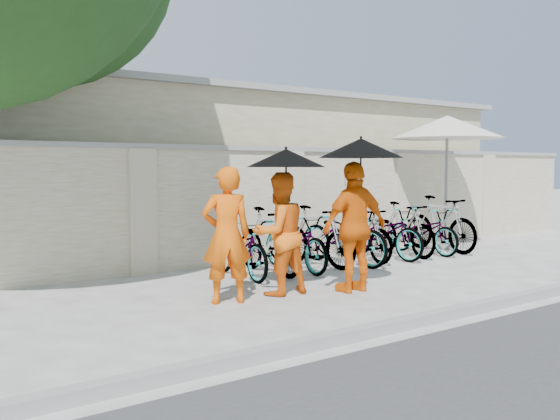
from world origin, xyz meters
TOP-DOWN VIEW (x-y plane):
  - ground at (0.00, 0.00)m, footprint 80.00×80.00m
  - kerb at (0.00, -1.70)m, footprint 40.00×0.16m
  - compound_wall at (1.00, 3.20)m, footprint 20.00×0.30m
  - building_behind at (2.00, 7.00)m, footprint 14.00×6.00m
  - monk_left at (-1.02, 0.50)m, footprint 0.73×0.60m
  - monk_center at (-0.17, 0.52)m, footprint 0.81×0.64m
  - parasol_center at (-0.12, 0.44)m, footprint 1.05×1.05m
  - monk_right at (0.78, 0.07)m, footprint 1.07×0.48m
  - parasol_right at (0.80, -0.01)m, footprint 1.14×1.14m
  - patio_umbrella at (5.48, 2.28)m, footprint 3.07×3.07m
  - bike_0 at (0.11, 1.92)m, footprint 0.78×1.79m
  - bike_1 at (0.65, 1.91)m, footprint 0.58×1.79m
  - bike_2 at (1.18, 1.91)m, footprint 0.74×1.82m
  - bike_3 at (1.72, 2.01)m, footprint 0.72×1.79m
  - bike_4 at (2.26, 1.92)m, footprint 0.89×2.01m
  - bike_5 at (2.80, 2.00)m, footprint 0.65×1.70m
  - bike_6 at (3.34, 2.00)m, footprint 0.76×1.89m
  - bike_7 at (3.88, 1.99)m, footprint 0.68×1.77m
  - bike_8 at (4.42, 1.97)m, footprint 0.61×1.72m
  - bike_9 at (4.96, 1.99)m, footprint 0.66×1.91m

SIDE VIEW (x-z plane):
  - ground at x=0.00m, z-range 0.00..0.00m
  - kerb at x=0.00m, z-range 0.00..0.12m
  - bike_8 at x=4.42m, z-range 0.00..0.90m
  - bike_0 at x=0.11m, z-range 0.00..0.92m
  - bike_2 at x=1.18m, z-range 0.00..0.94m
  - bike_6 at x=3.34m, z-range 0.00..0.98m
  - bike_5 at x=2.80m, z-range 0.00..1.00m
  - bike_4 at x=2.26m, z-range 0.00..1.03m
  - bike_7 at x=3.88m, z-range 0.00..1.04m
  - bike_3 at x=1.72m, z-range 0.00..1.05m
  - bike_1 at x=0.65m, z-range 0.00..1.07m
  - bike_9 at x=4.96m, z-range 0.00..1.13m
  - monk_center at x=-0.17m, z-range 0.00..1.64m
  - monk_left at x=-1.02m, z-range 0.00..1.72m
  - monk_right at x=0.78m, z-range 0.00..1.79m
  - compound_wall at x=1.00m, z-range 0.00..2.00m
  - building_behind at x=2.00m, z-range 0.00..3.20m
  - parasol_center at x=-0.12m, z-range 1.32..2.34m
  - parasol_right at x=0.80m, z-range 1.42..2.51m
  - patio_umbrella at x=5.48m, z-range 1.12..3.89m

